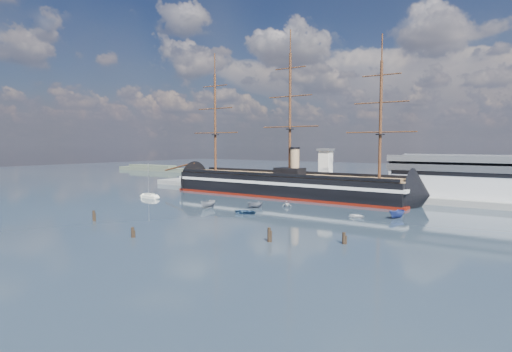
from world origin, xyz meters
The scene contains 17 objects.
ground centered at (0.00, 40.00, 0.00)m, with size 600.00×600.00×0.00m, color #1E2B3A.
quay centered at (10.00, 76.00, 0.00)m, with size 180.00×18.00×2.00m, color slate.
warehouse centered at (58.00, 80.00, 7.98)m, with size 63.00×21.00×11.60m.
quay_tower centered at (3.00, 73.00, 9.75)m, with size 5.00×5.00×15.00m.
shoreline centered at (-139.23, 135.00, 1.45)m, with size 120.00×10.00×4.00m.
warship centered at (-8.33, 60.00, 4.04)m, with size 113.10×18.72×53.94m.
sailboat centered at (-41.70, 28.77, 0.76)m, with size 7.62×2.78×11.95m.
motorboat_a centered at (-10.67, 23.55, 0.00)m, with size 6.76×2.48×2.70m, color gray.
motorboat_b centered at (4.69, 21.28, 0.00)m, with size 3.72×1.49×1.74m, color navy.
motorboat_c centered at (0.67, 31.28, 0.00)m, with size 5.74×2.10×2.29m, color slate.
motorboat_d centered at (6.85, 38.78, 0.00)m, with size 5.18×2.25×1.90m, color silver.
motorboat_e centered at (31.29, 32.55, 0.00)m, with size 2.79×1.12×1.30m, color white.
motorboat_f centered at (39.77, 37.12, 0.00)m, with size 6.53×2.40×2.61m, color navy.
piling_near_left centered at (-19.22, -8.34, 0.00)m, with size 0.64×0.64×3.24m, color black.
piling_near_mid centered at (3.18, -14.93, 0.00)m, with size 0.64×0.64×2.76m, color black.
piling_near_right centered at (27.60, -2.74, 0.00)m, with size 0.64×0.64×3.46m, color black.
piling_far_right centered at (39.93, 3.76, 0.00)m, with size 0.64×0.64×2.89m, color black.
Camera 1 is at (71.15, -69.74, 18.49)m, focal length 30.00 mm.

